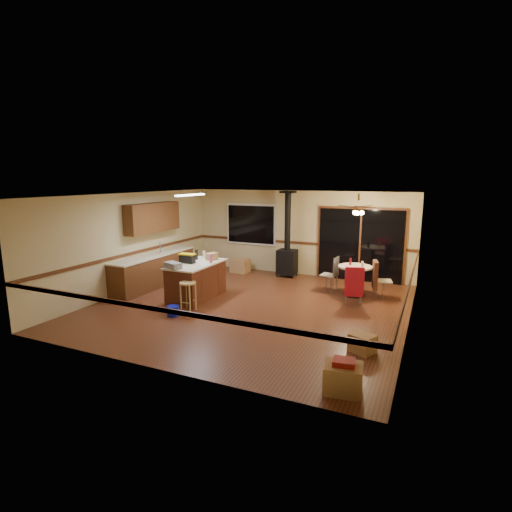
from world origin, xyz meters
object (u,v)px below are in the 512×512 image
Objects in this scene: bar_stool at (188,296)px; toolbox_grey at (173,265)px; box_corner_a at (343,378)px; blue_bucket at (173,311)px; dining_table at (355,276)px; toolbox_black at (187,259)px; wood_stove at (287,253)px; chair_left at (333,270)px; chair_near at (354,282)px; chair_right at (376,275)px; box_corner_b at (362,343)px; box_under_window at (240,265)px; kitchen_island at (197,281)px.

toolbox_grey is at bearing 157.85° from bar_stool.
blue_bucket is at bearing 158.33° from box_corner_a.
toolbox_black is at bearing -153.41° from dining_table.
toolbox_grey is at bearing -87.91° from toolbox_black.
toolbox_black is (-0.02, 0.63, 0.03)m from toolbox_grey.
toolbox_black is 4.27m from dining_table.
blue_bucket is (-1.06, -4.39, -0.62)m from wood_stove.
dining_table is at bearing 26.59° from toolbox_black.
bar_stool is at bearing -56.07° from toolbox_black.
chair_left and chair_near have the same top height.
bar_stool is 1.31× the size of chair_left.
chair_left reaches higher than blue_bucket.
dining_table is at bearing 33.86° from toolbox_grey.
chair_right is (4.32, 1.91, -0.40)m from toolbox_black.
box_corner_b reaches higher than blue_bucket.
toolbox_black reaches higher than chair_left.
dining_table is 1.58× the size of box_under_window.
kitchen_island is at bearing -165.34° from chair_near.
chair_near is at bearing 29.17° from bar_stool.
box_corner_a is (3.03, -6.01, -0.53)m from wood_stove.
chair_left is 5.10m from box_corner_a.
toolbox_grey reaches higher than box_corner_a.
box_corner_a is at bearing -87.27° from chair_right.
blue_bucket is 4.30m from chair_left.
box_corner_b is (4.35, -1.52, -0.29)m from kitchen_island.
wood_stove reaches higher than blue_bucket.
box_corner_a is (4.33, -2.96, -0.25)m from kitchen_island.
blue_bucket is 4.33m from box_under_window.
blue_bucket is at bearing -105.09° from bar_stool.
bar_stool reaches higher than box_under_window.
blue_bucket is (0.44, -0.66, -0.86)m from toolbox_grey.
box_corner_a is at bearing -34.42° from kitchen_island.
wood_stove is at bearing 152.18° from dining_table.
toolbox_grey is 0.84× the size of chair_left.
box_under_window is at bearing 90.69° from toolbox_black.
wood_stove is at bearing 76.38° from blue_bucket.
box_corner_a is (1.35, -4.90, -0.39)m from chair_left.
kitchen_island is 4.24× the size of box_corner_b.
toolbox_grey is 0.63m from toolbox_black.
bar_stool is (0.55, -0.22, -0.63)m from toolbox_grey.
blue_bucket is 0.49× the size of box_under_window.
dining_table is (2.27, -1.20, -0.20)m from wood_stove.
toolbox_grey is 1.18× the size of toolbox_black.
chair_near is at bearing -52.49° from chair_left.
wood_stove is 4.03m from toolbox_grey.
wood_stove is 5.81× the size of toolbox_grey.
bar_stool reaches higher than blue_bucket.
kitchen_island is 1.96× the size of dining_table.
chair_right is (0.38, 0.88, 0.00)m from chair_near.
bar_stool is 1.70× the size of box_corner_b.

